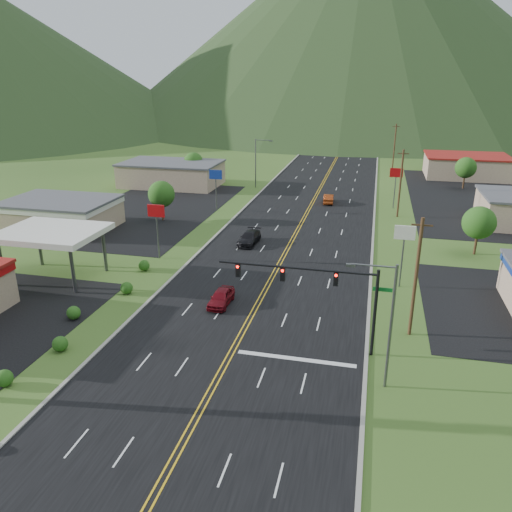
% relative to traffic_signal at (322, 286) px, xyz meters
% --- Properties ---
extents(ground, '(500.00, 500.00, 0.00)m').
position_rel_traffic_signal_xyz_m(ground, '(-6.48, -14.00, -5.33)').
color(ground, '#314F1C').
rests_on(ground, ground).
extents(road, '(20.00, 460.00, 0.04)m').
position_rel_traffic_signal_xyz_m(road, '(-6.48, -14.00, -5.33)').
color(road, black).
rests_on(road, ground).
extents(curb_west, '(0.30, 460.00, 0.14)m').
position_rel_traffic_signal_xyz_m(curb_west, '(-16.63, -14.00, -5.33)').
color(curb_west, gray).
rests_on(curb_west, ground).
extents(curb_east, '(0.30, 460.00, 0.14)m').
position_rel_traffic_signal_xyz_m(curb_east, '(3.67, -14.00, -5.33)').
color(curb_east, gray).
rests_on(curb_east, ground).
extents(traffic_signal, '(13.10, 0.43, 7.00)m').
position_rel_traffic_signal_xyz_m(traffic_signal, '(0.00, 0.00, 0.00)').
color(traffic_signal, black).
rests_on(traffic_signal, ground).
extents(streetlight_east, '(3.28, 0.25, 9.00)m').
position_rel_traffic_signal_xyz_m(streetlight_east, '(4.70, -4.00, -0.15)').
color(streetlight_east, '#59595E').
rests_on(streetlight_east, ground).
extents(streetlight_west, '(3.28, 0.25, 9.00)m').
position_rel_traffic_signal_xyz_m(streetlight_west, '(-18.16, 56.00, -0.15)').
color(streetlight_west, '#59595E').
rests_on(streetlight_west, ground).
extents(gas_canopy, '(10.00, 8.00, 5.30)m').
position_rel_traffic_signal_xyz_m(gas_canopy, '(-28.48, 8.00, -0.46)').
color(gas_canopy, white).
rests_on(gas_canopy, ground).
extents(building_west_mid, '(14.40, 10.40, 4.10)m').
position_rel_traffic_signal_xyz_m(building_west_mid, '(-38.48, 24.00, -3.06)').
color(building_west_mid, tan).
rests_on(building_west_mid, ground).
extents(building_west_far, '(18.40, 11.40, 4.50)m').
position_rel_traffic_signal_xyz_m(building_west_far, '(-34.48, 54.00, -3.07)').
color(building_west_far, tan).
rests_on(building_west_far, ground).
extents(building_east_far, '(16.40, 12.40, 4.50)m').
position_rel_traffic_signal_xyz_m(building_east_far, '(21.52, 76.00, -3.07)').
color(building_east_far, tan).
rests_on(building_east_far, ground).
extents(pole_sign_west_a, '(2.00, 0.18, 6.40)m').
position_rel_traffic_signal_xyz_m(pole_sign_west_a, '(-20.48, 16.00, -0.28)').
color(pole_sign_west_a, '#59595E').
rests_on(pole_sign_west_a, ground).
extents(pole_sign_west_b, '(2.00, 0.18, 6.40)m').
position_rel_traffic_signal_xyz_m(pole_sign_west_b, '(-20.48, 38.00, -0.28)').
color(pole_sign_west_b, '#59595E').
rests_on(pole_sign_west_b, ground).
extents(pole_sign_east_a, '(2.00, 0.18, 6.40)m').
position_rel_traffic_signal_xyz_m(pole_sign_east_a, '(6.52, 14.00, -0.28)').
color(pole_sign_east_a, '#59595E').
rests_on(pole_sign_east_a, ground).
extents(pole_sign_east_b, '(2.00, 0.18, 6.40)m').
position_rel_traffic_signal_xyz_m(pole_sign_east_b, '(6.52, 46.00, -0.28)').
color(pole_sign_east_b, '#59595E').
rests_on(pole_sign_east_b, ground).
extents(tree_west_a, '(3.84, 3.84, 5.82)m').
position_rel_traffic_signal_xyz_m(tree_west_a, '(-26.48, 31.00, -1.44)').
color(tree_west_a, '#382314').
rests_on(tree_west_a, ground).
extents(tree_west_b, '(3.84, 3.84, 5.82)m').
position_rel_traffic_signal_xyz_m(tree_west_b, '(-31.48, 58.00, -1.44)').
color(tree_west_b, '#382314').
rests_on(tree_west_b, ground).
extents(tree_east_a, '(3.84, 3.84, 5.82)m').
position_rel_traffic_signal_xyz_m(tree_east_a, '(15.52, 26.00, -1.44)').
color(tree_east_a, '#382314').
rests_on(tree_east_a, ground).
extents(tree_east_b, '(3.84, 3.84, 5.82)m').
position_rel_traffic_signal_xyz_m(tree_east_b, '(19.52, 64.00, -1.44)').
color(tree_east_b, '#382314').
rests_on(tree_east_b, ground).
extents(utility_pole_a, '(1.60, 0.28, 10.00)m').
position_rel_traffic_signal_xyz_m(utility_pole_a, '(7.02, 4.00, -0.20)').
color(utility_pole_a, '#382314').
rests_on(utility_pole_a, ground).
extents(utility_pole_b, '(1.60, 0.28, 10.00)m').
position_rel_traffic_signal_xyz_m(utility_pole_b, '(7.02, 41.00, -0.20)').
color(utility_pole_b, '#382314').
rests_on(utility_pole_b, ground).
extents(utility_pole_c, '(1.60, 0.28, 10.00)m').
position_rel_traffic_signal_xyz_m(utility_pole_c, '(7.02, 81.00, -0.20)').
color(utility_pole_c, '#382314').
rests_on(utility_pole_c, ground).
extents(utility_pole_d, '(1.60, 0.28, 10.00)m').
position_rel_traffic_signal_xyz_m(utility_pole_d, '(7.02, 121.00, -0.20)').
color(utility_pole_d, '#382314').
rests_on(utility_pole_d, ground).
extents(mountain_n, '(220.00, 220.00, 85.00)m').
position_rel_traffic_signal_xyz_m(mountain_n, '(-6.48, 206.00, 37.17)').
color(mountain_n, '#213B1A').
rests_on(mountain_n, ground).
extents(car_red_near, '(1.79, 4.31, 1.46)m').
position_rel_traffic_signal_xyz_m(car_red_near, '(-9.75, 5.73, -4.60)').
color(car_red_near, maroon).
rests_on(car_red_near, ground).
extents(car_dark_mid, '(2.30, 5.20, 1.49)m').
position_rel_traffic_signal_xyz_m(car_dark_mid, '(-11.52, 23.47, -4.59)').
color(car_dark_mid, black).
rests_on(car_dark_mid, ground).
extents(car_red_far, '(1.90, 4.63, 1.49)m').
position_rel_traffic_signal_xyz_m(car_red_far, '(-3.88, 46.90, -4.58)').
color(car_red_far, maroon).
rests_on(car_red_far, ground).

